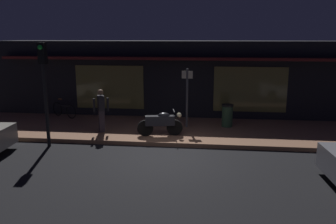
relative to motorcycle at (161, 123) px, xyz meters
name	(u,v)px	position (x,y,z in m)	size (l,w,h in m)	color
ground_plane	(164,156)	(0.37, -1.89, -0.65)	(60.00, 60.00, 0.00)	black
sidewalk_slab	(174,130)	(0.37, 1.11, -0.57)	(18.00, 4.00, 0.15)	#8C6047
storefront_building	(181,78)	(0.37, 4.50, 1.16)	(18.00, 3.30, 3.60)	black
motorcycle	(161,123)	(0.00, 0.00, 0.00)	(1.69, 0.62, 0.97)	black
bicycle_parked	(64,109)	(-4.86, 2.51, -0.14)	(1.46, 0.87, 0.91)	black
person_photographer	(101,110)	(-2.37, 0.27, 0.38)	(0.58, 0.44, 1.67)	#28232D
sign_post	(187,94)	(0.88, 1.41, 0.86)	(0.44, 0.09, 2.40)	#47474C
trash_bin	(227,115)	(2.54, 1.66, -0.03)	(0.48, 0.48, 0.93)	#2D4C33
traffic_light_pole	(44,76)	(-3.82, -1.29, 1.83)	(0.24, 0.33, 3.60)	black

